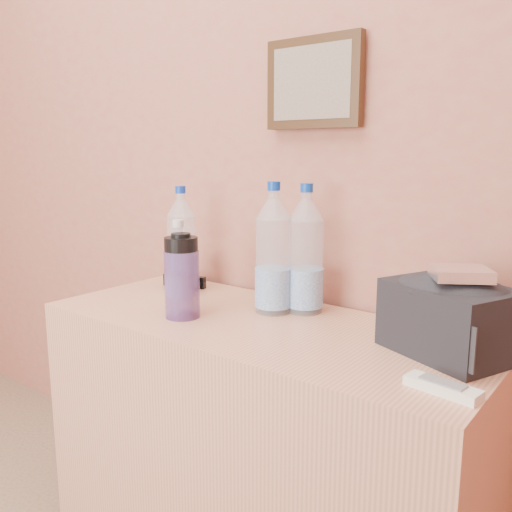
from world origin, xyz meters
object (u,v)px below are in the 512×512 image
Objects in this scene: sunglasses at (184,281)px; foil_packet at (461,273)px; pet_small at (179,273)px; toiletry_bag at (449,315)px; dresser at (259,452)px; pet_large_b at (273,256)px; pet_large_a at (182,245)px; ac_remote at (442,388)px; nalgene_bottle at (182,276)px; pet_large_c at (306,256)px.

sunglasses is 1.31× the size of foil_packet.
toiletry_bag is at bearing 11.74° from pet_small.
dresser is 8.03× the size of sunglasses.
dresser is at bearing -75.84° from pet_large_b.
toiletry_bag is (0.48, 0.07, 0.47)m from dresser.
pet_large_b is at bearing 174.78° from foil_packet.
pet_small is at bearing -46.45° from pet_large_a.
ac_remote is (0.96, -0.29, -0.01)m from sunglasses.
sunglasses is at bearing -161.99° from toiletry_bag.
foil_packet is at bearing 9.69° from pet_small.
nalgene_bottle reaches higher than toiletry_bag.
pet_large_c reaches higher than sunglasses.
ac_remote is (0.49, -0.29, -0.15)m from pet_large_c.
pet_small is 1.73× the size of sunglasses.
pet_large_a is at bearing 173.53° from ac_remote.
pet_large_a is at bearing -66.16° from sunglasses.
sunglasses is (-0.40, 0.05, -0.14)m from pet_large_b.
pet_large_b is 3.15× the size of foil_packet.
ac_remote is at bearing -79.00° from foil_packet.
pet_small is at bearing -139.56° from pet_large_c.
pet_small is (-0.20, -0.17, -0.05)m from pet_large_b.
pet_small is at bearing -145.27° from toiletry_bag.
pet_large_a is 0.93× the size of pet_large_b.
nalgene_bottle reaches higher than ac_remote.
foil_packet is (0.89, -0.06, 0.04)m from pet_large_a.
sunglasses is at bearing 173.83° from foil_packet.
dresser is 0.55m from pet_small.
pet_large_c reaches higher than pet_small.
pet_large_b is 0.26m from nalgene_bottle.
pet_large_b is at bearing -140.97° from pet_large_c.
ac_remote is (0.54, -0.14, 0.39)m from dresser.
pet_large_b reaches higher than foil_packet.
pet_large_c is 0.35m from pet_small.
sunglasses is at bearing 132.86° from pet_small.
pet_large_c reaches higher than dresser.
pet_small is 0.32m from sunglasses.
pet_large_a reaches higher than sunglasses.
pet_large_b is 0.53m from foil_packet.
nalgene_bottle is at bearing -33.91° from pet_small.
pet_large_c is 0.44m from toiletry_bag.
ac_remote is at bearing -22.56° from pet_large_b.
sunglasses is at bearing 134.24° from nalgene_bottle.
foil_packet reaches higher than sunglasses.
nalgene_bottle is 0.71m from foil_packet.
pet_large_c is at bearing 5.90° from pet_large_a.
pet_large_a is 0.37m from pet_large_b.
pet_small is (-0.27, -0.23, -0.04)m from pet_large_c.
ac_remote is at bearing -14.68° from pet_large_a.
toiletry_bag is at bearing -2.45° from pet_large_a.
pet_large_c reaches higher than foil_packet.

